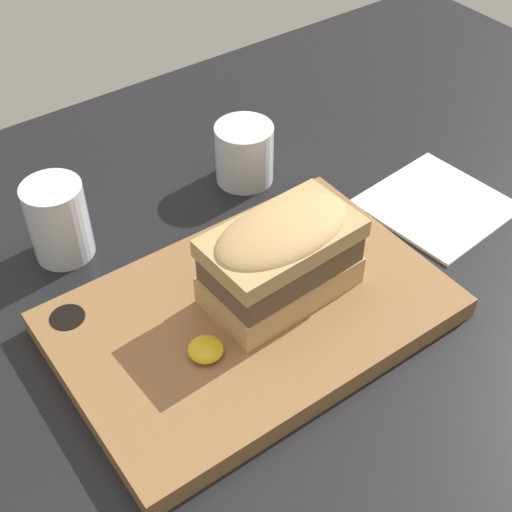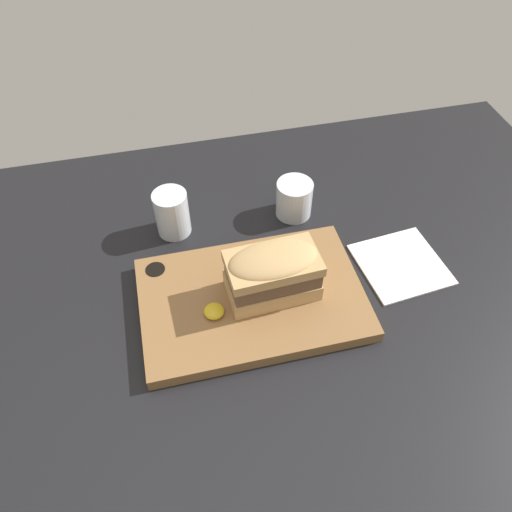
# 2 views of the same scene
# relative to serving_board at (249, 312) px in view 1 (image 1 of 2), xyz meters

# --- Properties ---
(dining_table) EXTENTS (1.60, 0.99, 0.02)m
(dining_table) POSITION_rel_serving_board_xyz_m (-0.05, -0.00, -0.02)
(dining_table) COLOR black
(dining_table) RESTS_ON ground
(serving_board) EXTENTS (0.39, 0.26, 0.03)m
(serving_board) POSITION_rel_serving_board_xyz_m (0.00, 0.00, 0.00)
(serving_board) COLOR olive
(serving_board) RESTS_ON dining_table
(sandwich) EXTENTS (0.16, 0.09, 0.10)m
(sandwich) POSITION_rel_serving_board_xyz_m (0.04, -0.00, 0.06)
(sandwich) COLOR tan
(sandwich) RESTS_ON serving_board
(mustard_dollop) EXTENTS (0.03, 0.03, 0.01)m
(mustard_dollop) POSITION_rel_serving_board_xyz_m (-0.07, -0.03, 0.02)
(mustard_dollop) COLOR gold
(mustard_dollop) RESTS_ON serving_board
(water_glass) EXTENTS (0.07, 0.07, 0.09)m
(water_glass) POSITION_rel_serving_board_xyz_m (-0.11, 0.21, 0.03)
(water_glass) COLOR silver
(water_glass) RESTS_ON dining_table
(wine_glass) EXTENTS (0.07, 0.07, 0.08)m
(wine_glass) POSITION_rel_serving_board_xyz_m (0.14, 0.20, 0.02)
(wine_glass) COLOR silver
(wine_glass) RESTS_ON dining_table
(napkin) EXTENTS (0.17, 0.17, 0.00)m
(napkin) POSITION_rel_serving_board_xyz_m (0.30, 0.02, -0.01)
(napkin) COLOR white
(napkin) RESTS_ON dining_table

